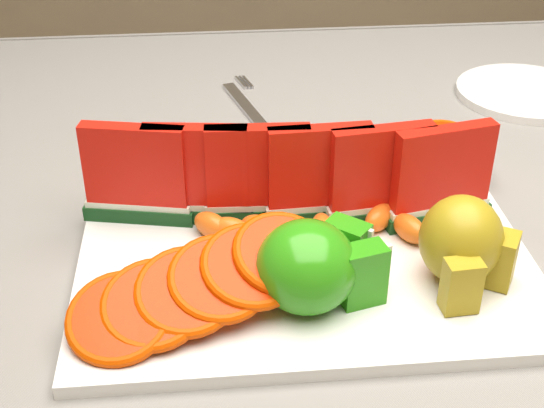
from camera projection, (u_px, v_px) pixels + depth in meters
table at (354, 276)px, 0.84m from camera, size 1.40×0.90×0.75m
tablecloth at (358, 229)px, 0.80m from camera, size 1.53×1.03×0.20m
platter at (304, 256)px, 0.68m from camera, size 0.40×0.30×0.01m
apple_cluster at (315, 266)px, 0.60m from camera, size 0.12×0.10×0.08m
pear_cluster at (463, 243)px, 0.62m from camera, size 0.10×0.10×0.08m
side_plate at (526, 93)px, 0.99m from camera, size 0.21×0.21×0.01m
fork at (248, 107)px, 0.96m from camera, size 0.06×0.19×0.00m
watermelon_row at (288, 177)px, 0.70m from camera, size 0.39×0.07×0.10m
orange_fan_front at (204, 285)px, 0.59m from camera, size 0.23×0.14×0.06m
orange_fan_back at (313, 159)px, 0.78m from camera, size 0.38×0.10×0.05m
tangerine_segments at (306, 231)px, 0.68m from camera, size 0.22×0.08×0.02m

